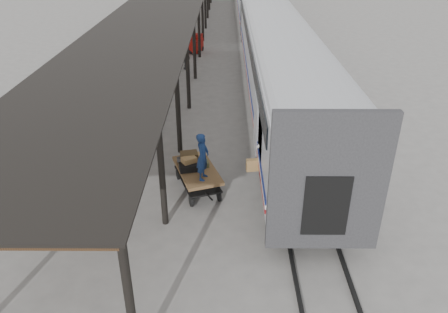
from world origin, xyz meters
TOP-DOWN VIEW (x-y plane):
  - ground at (0.00, 0.00)m, footprint 160.00×160.00m
  - rails at (3.20, 34.00)m, footprint 1.54×150.00m
  - baggage_cart at (-0.43, 0.02)m, footprint 1.97×2.68m
  - suitcase_stack at (-0.65, 0.31)m, footprint 1.20×1.40m
  - luggage_tug at (-1.75, 19.43)m, footprint 1.24×1.63m
  - porter at (-0.18, -0.63)m, footprint 0.53×0.69m
  - pedestrian at (-2.02, 14.94)m, footprint 1.05×0.74m

SIDE VIEW (x-z plane):
  - ground at x=0.00m, z-range 0.00..0.00m
  - rails at x=3.20m, z-range 0.00..0.12m
  - luggage_tug at x=-1.75m, z-range -0.05..1.23m
  - baggage_cart at x=-0.43m, z-range 0.22..1.08m
  - pedestrian at x=-2.02m, z-range 0.00..1.66m
  - suitcase_stack at x=-0.65m, z-range 0.82..1.26m
  - porter at x=-0.18m, z-range 0.86..2.53m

